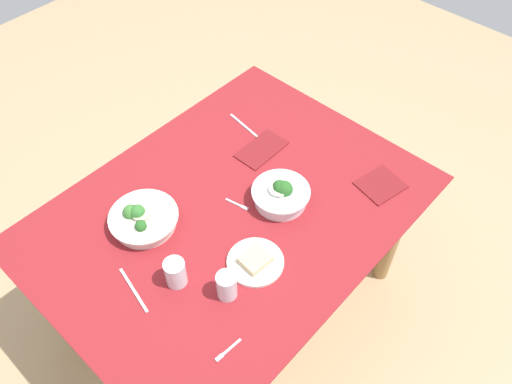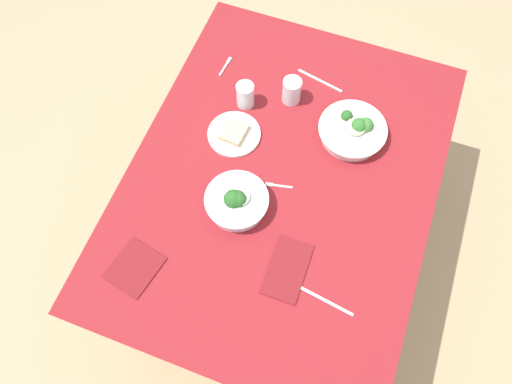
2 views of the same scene
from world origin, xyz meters
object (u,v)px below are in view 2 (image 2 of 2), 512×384
(water_glass_side, at_px, (292,91))
(napkin_folded_lower, at_px, (287,269))
(fork_by_near_bowl, at_px, (277,186))
(napkin_folded_upper, at_px, (135,267))
(water_glass_center, at_px, (245,95))
(fork_by_far_bowl, at_px, (226,66))
(bread_side_plate, at_px, (234,134))
(broccoli_bowl_near, at_px, (353,130))
(table_knife_right, at_px, (319,80))
(broccoli_bowl_far, at_px, (237,201))
(table_knife_left, at_px, (326,301))

(water_glass_side, relative_size, napkin_folded_lower, 0.50)
(fork_by_near_bowl, xyz_separation_m, napkin_folded_upper, (-0.44, 0.34, 0.00))
(water_glass_center, height_order, fork_by_near_bowl, water_glass_center)
(water_glass_center, distance_m, fork_by_far_bowl, 0.20)
(bread_side_plate, xyz_separation_m, water_glass_center, (0.15, 0.01, 0.04))
(bread_side_plate, bearing_deg, napkin_folded_lower, -140.08)
(water_glass_side, height_order, napkin_folded_lower, water_glass_side)
(napkin_folded_upper, bearing_deg, water_glass_center, -8.31)
(broccoli_bowl_near, height_order, napkin_folded_upper, broccoli_bowl_near)
(fork_by_far_bowl, bearing_deg, water_glass_side, -97.00)
(bread_side_plate, height_order, napkin_folded_upper, bread_side_plate)
(fork_by_far_bowl, bearing_deg, table_knife_right, -76.08)
(broccoli_bowl_far, relative_size, table_knife_right, 1.12)
(table_knife_left, bearing_deg, water_glass_center, 137.58)
(broccoli_bowl_near, height_order, water_glass_side, water_glass_side)
(broccoli_bowl_far, distance_m, water_glass_center, 0.43)
(water_glass_side, distance_m, napkin_folded_lower, 0.68)
(napkin_folded_upper, bearing_deg, table_knife_right, -19.97)
(napkin_folded_upper, distance_m, napkin_folded_lower, 0.50)
(fork_by_near_bowl, bearing_deg, fork_by_far_bowl, -61.41)
(broccoli_bowl_near, height_order, napkin_folded_lower, broccoli_bowl_near)
(bread_side_plate, relative_size, water_glass_center, 1.91)
(water_glass_center, distance_m, fork_by_near_bowl, 0.38)
(fork_by_far_bowl, xyz_separation_m, table_knife_right, (0.06, -0.37, -0.00))
(broccoli_bowl_near, distance_m, water_glass_side, 0.28)
(broccoli_bowl_near, relative_size, water_glass_side, 2.39)
(napkin_folded_upper, bearing_deg, broccoli_bowl_near, -35.58)
(broccoli_bowl_near, relative_size, bread_side_plate, 1.27)
(water_glass_side, relative_size, table_knife_right, 0.54)
(broccoli_bowl_far, xyz_separation_m, napkin_folded_lower, (-0.15, -0.24, -0.04))
(fork_by_near_bowl, bearing_deg, table_knife_left, 118.43)
(water_glass_center, height_order, napkin_folded_upper, water_glass_center)
(table_knife_right, height_order, napkin_folded_lower, napkin_folded_lower)
(bread_side_plate, xyz_separation_m, fork_by_near_bowl, (-0.14, -0.22, -0.01))
(fork_by_near_bowl, bearing_deg, water_glass_side, -90.52)
(water_glass_center, bearing_deg, water_glass_side, -63.18)
(fork_by_far_bowl, relative_size, napkin_folded_upper, 0.62)
(napkin_folded_upper, relative_size, napkin_folded_lower, 0.77)
(bread_side_plate, distance_m, fork_by_near_bowl, 0.26)
(broccoli_bowl_near, xyz_separation_m, table_knife_right, (0.20, 0.19, -0.03))
(water_glass_center, xyz_separation_m, fork_by_far_bowl, (0.14, 0.14, -0.05))
(broccoli_bowl_near, relative_size, table_knife_right, 1.28)
(table_knife_left, bearing_deg, water_glass_side, 125.02)
(fork_by_near_bowl, height_order, table_knife_right, same)
(water_glass_side, xyz_separation_m, fork_by_far_bowl, (0.06, 0.30, -0.05))
(broccoli_bowl_far, distance_m, table_knife_left, 0.44)
(fork_by_near_bowl, xyz_separation_m, table_knife_left, (-0.33, -0.28, -0.00))
(napkin_folded_upper, bearing_deg, table_knife_left, -79.81)
(broccoli_bowl_near, distance_m, fork_by_far_bowl, 0.58)
(broccoli_bowl_near, xyz_separation_m, napkin_folded_lower, (-0.57, 0.06, -0.03))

